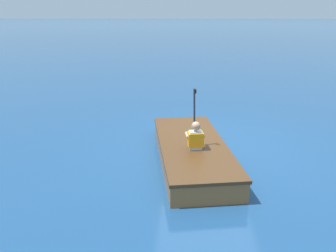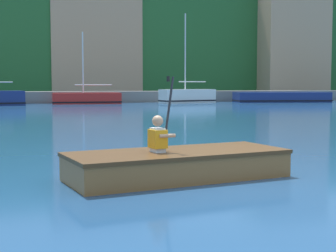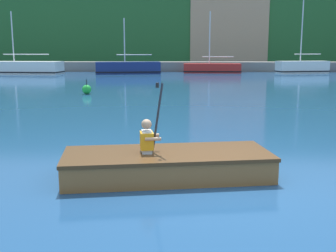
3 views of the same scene
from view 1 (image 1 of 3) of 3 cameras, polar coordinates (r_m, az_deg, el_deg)
ground_plane at (r=7.83m, az=7.21°, el=-3.24°), size 300.00×300.00×0.00m
rowboat_foreground at (r=6.89m, az=4.12°, el=-4.15°), size 3.66×1.86×0.43m
person_paddler at (r=6.38m, az=4.81°, el=-1.85°), size 0.41×0.39×1.16m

